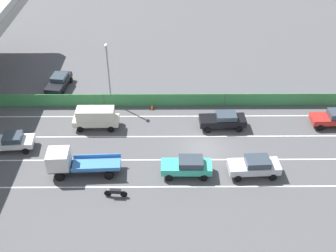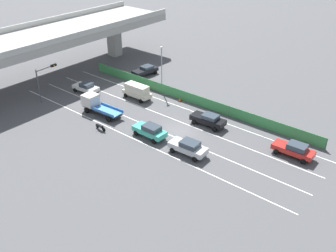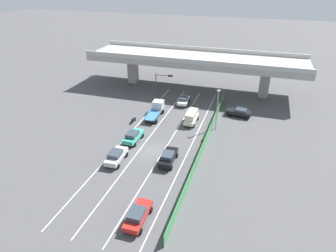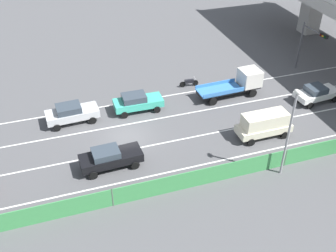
% 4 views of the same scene
% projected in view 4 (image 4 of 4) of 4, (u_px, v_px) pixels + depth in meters
% --- Properties ---
extents(ground_plane, '(300.00, 300.00, 0.00)m').
position_uv_depth(ground_plane, '(127.00, 137.00, 33.60)').
color(ground_plane, '#4C4C4F').
extents(lane_line_left_edge, '(0.14, 43.83, 0.01)m').
position_uv_depth(lane_line_left_edge, '(154.00, 98.00, 38.73)').
color(lane_line_left_edge, silver).
rests_on(lane_line_left_edge, ground).
extents(lane_line_mid_left, '(0.14, 43.83, 0.01)m').
position_uv_depth(lane_line_mid_left, '(165.00, 117.00, 35.98)').
color(lane_line_mid_left, silver).
rests_on(lane_line_mid_left, ground).
extents(lane_line_mid_right, '(0.14, 43.83, 0.01)m').
position_uv_depth(lane_line_mid_right, '(178.00, 140.00, 33.23)').
color(lane_line_mid_right, silver).
rests_on(lane_line_mid_right, ground).
extents(lane_line_right_edge, '(0.14, 43.83, 0.01)m').
position_uv_depth(lane_line_right_edge, '(193.00, 167.00, 30.48)').
color(lane_line_right_edge, silver).
rests_on(lane_line_right_edge, ground).
extents(green_fence, '(0.10, 39.93, 1.51)m').
position_uv_depth(green_fence, '(204.00, 177.00, 28.47)').
color(green_fence, '#3D8E4C').
rests_on(green_fence, ground).
extents(car_van_cream, '(1.95, 4.61, 2.20)m').
position_uv_depth(car_van_cream, '(264.00, 124.00, 32.99)').
color(car_van_cream, beige).
rests_on(car_van_cream, ground).
extents(car_sedan_black, '(2.13, 4.75, 1.66)m').
position_uv_depth(car_sedan_black, '(110.00, 157.00, 29.97)').
color(car_sedan_black, black).
rests_on(car_sedan_black, ground).
extents(car_sedan_white, '(2.32, 4.38, 1.59)m').
position_uv_depth(car_sedan_white, '(317.00, 93.00, 37.83)').
color(car_sedan_white, white).
rests_on(car_sedan_white, ground).
extents(car_sedan_silver, '(2.23, 4.62, 1.71)m').
position_uv_depth(car_sedan_silver, '(71.00, 113.00, 34.89)').
color(car_sedan_silver, '#B7BABC').
rests_on(car_sedan_silver, ground).
extents(car_taxi_teal, '(2.03, 4.49, 1.70)m').
position_uv_depth(car_taxi_teal, '(137.00, 102.00, 36.40)').
color(car_taxi_teal, teal).
rests_on(car_taxi_teal, ground).
extents(flatbed_truck_blue, '(2.37, 6.35, 2.42)m').
position_uv_depth(flatbed_truck_blue, '(240.00, 83.00, 38.67)').
color(flatbed_truck_blue, black).
rests_on(flatbed_truck_blue, ground).
extents(motorcycle, '(0.60, 1.95, 0.93)m').
position_uv_depth(motorcycle, '(189.00, 82.00, 40.35)').
color(motorcycle, black).
rests_on(motorcycle, ground).
extents(traffic_light, '(3.65, 0.46, 5.18)m').
position_uv_depth(traffic_light, '(310.00, 40.00, 40.91)').
color(traffic_light, '#47474C').
rests_on(traffic_light, ground).
extents(street_lamp, '(0.60, 0.36, 7.13)m').
position_uv_depth(street_lamp, '(290.00, 125.00, 27.44)').
color(street_lamp, gray).
rests_on(street_lamp, ground).
extents(traffic_cone, '(0.47, 0.47, 0.66)m').
position_uv_depth(traffic_cone, '(217.00, 171.00, 29.58)').
color(traffic_cone, orange).
rests_on(traffic_cone, ground).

